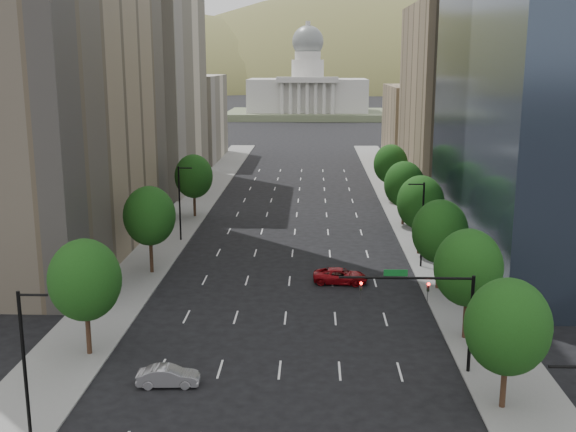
# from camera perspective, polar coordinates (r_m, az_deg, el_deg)

# --- Properties ---
(sidewalk_left) EXTENTS (6.00, 200.00, 0.15)m
(sidewalk_left) POSITION_cam_1_polar(r_m,az_deg,el_deg) (79.52, -10.88, -2.87)
(sidewalk_left) COLOR slate
(sidewalk_left) RESTS_ON ground
(sidewalk_right) EXTENTS (6.00, 200.00, 0.15)m
(sidewalk_right) POSITION_cam_1_polar(r_m,az_deg,el_deg) (78.66, 11.75, -3.08)
(sidewalk_right) COLOR slate
(sidewalk_right) RESTS_ON ground
(midrise_cream_left) EXTENTS (14.00, 30.00, 35.00)m
(midrise_cream_left) POSITION_cam_1_polar(r_m,az_deg,el_deg) (120.81, -11.14, 10.73)
(midrise_cream_left) COLOR beige
(midrise_cream_left) RESTS_ON ground
(filler_left) EXTENTS (14.00, 26.00, 18.00)m
(filler_left) POSITION_cam_1_polar(r_m,az_deg,el_deg) (153.56, -8.22, 8.01)
(filler_left) COLOR beige
(filler_left) RESTS_ON ground
(parking_tan_right) EXTENTS (14.00, 30.00, 30.00)m
(parking_tan_right) POSITION_cam_1_polar(r_m,az_deg,el_deg) (117.05, 13.48, 9.34)
(parking_tan_right) COLOR #8C7759
(parking_tan_right) RESTS_ON ground
(filler_right) EXTENTS (14.00, 26.00, 16.00)m
(filler_right) POSITION_cam_1_polar(r_m,az_deg,el_deg) (149.97, 10.90, 7.42)
(filler_right) COLOR #8C7759
(filler_right) RESTS_ON ground
(tree_right_0) EXTENTS (5.20, 5.20, 8.39)m
(tree_right_0) POSITION_cam_1_polar(r_m,az_deg,el_deg) (44.22, 17.61, -8.67)
(tree_right_0) COLOR #382316
(tree_right_0) RESTS_ON ground
(tree_right_1) EXTENTS (5.20, 5.20, 8.75)m
(tree_right_1) POSITION_cam_1_polar(r_m,az_deg,el_deg) (54.20, 14.60, -4.14)
(tree_right_1) COLOR #382316
(tree_right_1) RESTS_ON ground
(tree_right_2) EXTENTS (5.20, 5.20, 8.61)m
(tree_right_2) POSITION_cam_1_polar(r_m,az_deg,el_deg) (65.59, 12.38, -1.25)
(tree_right_2) COLOR #382316
(tree_right_2) RESTS_ON ground
(tree_right_3) EXTENTS (5.20, 5.20, 8.89)m
(tree_right_3) POSITION_cam_1_polar(r_m,az_deg,el_deg) (77.08, 10.84, 1.09)
(tree_right_3) COLOR #382316
(tree_right_3) RESTS_ON ground
(tree_right_4) EXTENTS (5.20, 5.20, 8.46)m
(tree_right_4) POSITION_cam_1_polar(r_m,az_deg,el_deg) (90.78, 9.52, 2.59)
(tree_right_4) COLOR #382316
(tree_right_4) RESTS_ON ground
(tree_right_5) EXTENTS (5.20, 5.20, 8.75)m
(tree_right_5) POSITION_cam_1_polar(r_m,az_deg,el_deg) (106.42, 8.44, 4.24)
(tree_right_5) COLOR #382316
(tree_right_5) RESTS_ON ground
(tree_left_0) EXTENTS (5.20, 5.20, 8.75)m
(tree_left_0) POSITION_cam_1_polar(r_m,az_deg,el_deg) (51.69, -16.36, -5.07)
(tree_left_0) COLOR #382316
(tree_left_0) RESTS_ON ground
(tree_left_1) EXTENTS (5.20, 5.20, 8.97)m
(tree_left_1) POSITION_cam_1_polar(r_m,az_deg,el_deg) (70.22, -11.32, 0.01)
(tree_left_1) COLOR #382316
(tree_left_1) RESTS_ON ground
(tree_left_2) EXTENTS (5.20, 5.20, 8.68)m
(tree_left_2) POSITION_cam_1_polar(r_m,az_deg,el_deg) (95.30, -7.76, 3.25)
(tree_left_2) COLOR #382316
(tree_left_2) RESTS_ON ground
(streetlight_rn) EXTENTS (1.70, 0.20, 9.00)m
(streetlight_rn) POSITION_cam_1_polar(r_m,az_deg,el_deg) (72.38, 10.95, -0.51)
(streetlight_rn) COLOR black
(streetlight_rn) RESTS_ON ground
(streetlight_ls) EXTENTS (1.70, 0.20, 9.00)m
(streetlight_ls) POSITION_cam_1_polar(r_m,az_deg,el_deg) (41.31, -20.78, -11.27)
(streetlight_ls) COLOR black
(streetlight_ls) RESTS_ON ground
(streetlight_ln) EXTENTS (1.70, 0.20, 9.00)m
(streetlight_ln) POSITION_cam_1_polar(r_m,az_deg,el_deg) (82.76, -8.86, 1.21)
(streetlight_ln) COLOR black
(streetlight_ln) RESTS_ON ground
(traffic_signal) EXTENTS (9.12, 0.40, 7.38)m
(traffic_signal) POSITION_cam_1_polar(r_m,az_deg,el_deg) (48.10, 12.01, -6.88)
(traffic_signal) COLOR black
(traffic_signal) RESTS_ON ground
(capitol) EXTENTS (60.00, 40.00, 35.20)m
(capitol) POSITION_cam_1_polar(r_m,az_deg,el_deg) (264.66, 1.62, 9.92)
(capitol) COLOR #596647
(capitol) RESTS_ON ground
(foothills) EXTENTS (720.00, 413.00, 263.00)m
(foothills) POSITION_cam_1_polar(r_m,az_deg,el_deg) (617.71, 5.11, 7.11)
(foothills) COLOR olive
(foothills) RESTS_ON ground
(car_silver) EXTENTS (4.18, 1.68, 1.35)m
(car_silver) POSITION_cam_1_polar(r_m,az_deg,el_deg) (47.61, -9.82, -12.85)
(car_silver) COLOR gray
(car_silver) RESTS_ON ground
(car_red_far) EXTENTS (5.43, 2.86, 1.46)m
(car_red_far) POSITION_cam_1_polar(r_m,az_deg,el_deg) (67.35, 4.33, -4.93)
(car_red_far) COLOR maroon
(car_red_far) RESTS_ON ground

